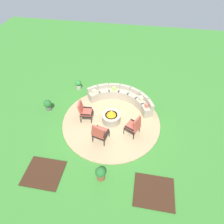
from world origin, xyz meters
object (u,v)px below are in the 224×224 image
lounge_chair_front_left (84,111)px  potted_plant_1 (101,173)px  potted_plant_0 (78,84)px  fire_pit (111,117)px  potted_plant_2 (48,105)px  curved_stone_bench (122,97)px  lounge_chair_back_left (134,126)px  lounge_chair_front_right (100,133)px

lounge_chair_front_left → potted_plant_1: 3.07m
lounge_chair_front_left → potted_plant_0: 2.48m
fire_pit → potted_plant_2: fire_pit is taller
curved_stone_bench → potted_plant_2: bearing=-161.9°
lounge_chair_back_left → potted_plant_0: lounge_chair_back_left is taller
curved_stone_bench → lounge_chair_front_left: (-1.56, -1.53, 0.24)m
lounge_chair_front_left → potted_plant_2: size_ratio=1.73×
lounge_chair_front_right → potted_plant_1: lounge_chair_front_right is taller
potted_plant_0 → lounge_chair_front_left: bearing=-66.0°
lounge_chair_front_left → curved_stone_bench: bearing=129.1°
lounge_chair_back_left → potted_plant_0: bearing=75.8°
lounge_chair_back_left → potted_plant_1: lounge_chair_back_left is taller
potted_plant_0 → potted_plant_1: (2.36, -5.00, 0.04)m
curved_stone_bench → lounge_chair_front_left: size_ratio=3.34×
lounge_chair_front_right → potted_plant_2: (-2.98, 1.50, -0.28)m
fire_pit → lounge_chair_back_left: bearing=-28.6°
lounge_chair_back_left → potted_plant_1: (-0.99, -2.24, -0.26)m
curved_stone_bench → lounge_chair_front_left: 2.20m
potted_plant_1 → lounge_chair_back_left: bearing=66.2°
lounge_chair_back_left → potted_plant_1: 2.47m
lounge_chair_front_right → potted_plant_0: 3.94m
fire_pit → lounge_chair_front_left: lounge_chair_front_left is taller
lounge_chair_front_left → potted_plant_1: bearing=20.9°
lounge_chair_front_right → potted_plant_0: bearing=133.7°
curved_stone_bench → fire_pit: bearing=-102.3°
curved_stone_bench → lounge_chair_front_right: bearing=-102.3°
curved_stone_bench → potted_plant_2: 3.74m
curved_stone_bench → lounge_chair_back_left: size_ratio=3.29×
fire_pit → lounge_chair_front_right: 1.29m
potted_plant_2 → lounge_chair_front_right: bearing=-26.8°
lounge_chair_front_left → potted_plant_1: size_ratio=1.62×
lounge_chair_front_right → lounge_chair_back_left: lounge_chair_front_right is taller
lounge_chair_front_left → potted_plant_2: 2.05m
lounge_chair_front_right → potted_plant_2: size_ratio=1.91×
lounge_chair_front_left → potted_plant_0: (-1.00, 2.25, -0.30)m
curved_stone_bench → potted_plant_1: 4.28m
lounge_chair_front_right → potted_plant_1: (0.38, -1.61, -0.28)m
curved_stone_bench → potted_plant_1: bearing=-92.7°
fire_pit → curved_stone_bench: curved_stone_bench is taller
lounge_chair_front_left → potted_plant_1: lounge_chair_front_left is taller
curved_stone_bench → lounge_chair_front_right: 2.74m
lounge_chair_front_right → potted_plant_2: bearing=166.6°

